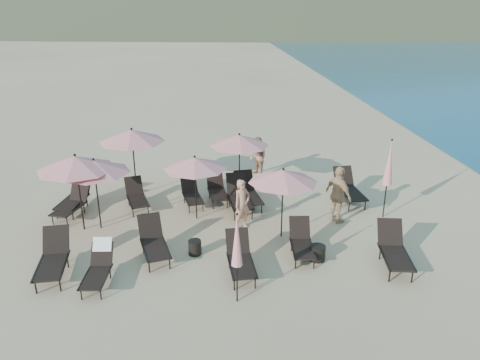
{
  "coord_description": "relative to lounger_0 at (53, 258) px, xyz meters",
  "views": [
    {
      "loc": [
        -1.07,
        -10.9,
        6.61
      ],
      "look_at": [
        -0.05,
        3.5,
        1.1
      ],
      "focal_mm": 35.0,
      "sensor_mm": 36.0,
      "label": 1
    }
  ],
  "objects": [
    {
      "name": "lounger_9",
      "position": [
        4.32,
        4.52,
        -0.06
      ],
      "size": [
        0.77,
        1.62,
        0.9
      ],
      "rotation": [
        0.0,
        0.0,
        0.12
      ],
      "color": "black",
      "rests_on": "ground"
    },
    {
      "name": "lounger_7",
      "position": [
        1.56,
        4.12,
        -0.06
      ],
      "size": [
        1.02,
        1.68,
        0.9
      ],
      "rotation": [
        0.0,
        0.0,
        0.29
      ],
      "color": "black",
      "rests_on": "ground"
    },
    {
      "name": "side_table_1",
      "position": [
        6.94,
        0.22,
        -0.27
      ],
      "size": [
        0.43,
        0.43,
        0.42
      ],
      "primitive_type": "cylinder",
      "color": "black",
      "rests_on": "ground"
    },
    {
      "name": "umbrella_open_5",
      "position": [
        0.64,
        2.61,
        1.55
      ],
      "size": [
        2.13,
        2.13,
        2.3
      ],
      "color": "black",
      "rests_on": "ground"
    },
    {
      "name": "lounger_6",
      "position": [
        -0.46,
        3.6,
        -0.05
      ],
      "size": [
        1.07,
        1.73,
        0.93
      ],
      "rotation": [
        0.0,
        0.0,
        -0.3
      ],
      "color": "black",
      "rests_on": "ground"
    },
    {
      "name": "umbrella_closed_0",
      "position": [
        4.63,
        -1.51,
        1.11
      ],
      "size": [
        0.27,
        0.27,
        2.29
      ],
      "color": "black",
      "rests_on": "ground"
    },
    {
      "name": "lounger_12",
      "position": [
        -0.5,
        4.12,
        -0.01
      ],
      "size": [
        0.98,
        1.84,
        1.0
      ],
      "rotation": [
        0.0,
        0.0,
        -0.19
      ],
      "color": "black",
      "rests_on": "ground"
    },
    {
      "name": "lounger_11",
      "position": [
        8.94,
        4.16,
        0.01
      ],
      "size": [
        0.83,
        1.87,
        1.05
      ],
      "rotation": [
        0.0,
        0.0,
        0.08
      ],
      "color": "black",
      "rests_on": "ground"
    },
    {
      "name": "lounger_10",
      "position": [
        5.36,
        4.07,
        -0.0
      ],
      "size": [
        0.94,
        1.86,
        1.02
      ],
      "rotation": [
        0.0,
        0.0,
        0.15
      ],
      "color": "black",
      "rests_on": "ground"
    },
    {
      "name": "lounger_4",
      "position": [
        6.55,
        0.51,
        -0.06
      ],
      "size": [
        0.68,
        1.58,
        0.89
      ],
      "rotation": [
        0.0,
        0.0,
        -0.06
      ],
      "color": "black",
      "rests_on": "ground"
    },
    {
      "name": "beachgoer_c",
      "position": [
        8.1,
        2.52,
        0.45
      ],
      "size": [
        0.9,
        1.18,
        1.87
      ],
      "primitive_type": "imported",
      "rotation": [
        0.0,
        0.0,
        2.04
      ],
      "color": "tan",
      "rests_on": "ground"
    },
    {
      "name": "lounger_0",
      "position": [
        0.0,
        0.0,
        0.0
      ],
      "size": [
        0.86,
        1.85,
        1.03
      ],
      "rotation": [
        0.0,
        0.0,
        0.1
      ],
      "color": "black",
      "rests_on": "ground"
    },
    {
      "name": "beachgoer_a",
      "position": [
        5.04,
        2.31,
        0.31
      ],
      "size": [
        0.69,
        0.64,
        1.59
      ],
      "primitive_type": "imported",
      "rotation": [
        0.0,
        0.0,
        0.6
      ],
      "color": "tan",
      "rests_on": "ground"
    },
    {
      "name": "beachgoer_b",
      "position": [
        6.03,
        6.97,
        0.31
      ],
      "size": [
        0.92,
        0.98,
        1.59
      ],
      "primitive_type": "imported",
      "rotation": [
        0.0,
        0.0,
        -1.0
      ],
      "color": "#AA7358",
      "rests_on": "ground"
    },
    {
      "name": "lounger_2",
      "position": [
        2.48,
        0.74,
        -0.02
      ],
      "size": [
        1.08,
        1.83,
        0.99
      ],
      "rotation": [
        0.0,
        0.0,
        0.27
      ],
      "color": "black",
      "rests_on": "ground"
    },
    {
      "name": "umbrella_open_3",
      "position": [
        1.38,
        5.31,
        1.74
      ],
      "size": [
        2.33,
        2.33,
        2.51
      ],
      "color": "black",
      "rests_on": "ground"
    },
    {
      "name": "ground",
      "position": [
        5.11,
        0.11,
        -0.48
      ],
      "size": [
        800.0,
        800.0,
        0.0
      ],
      "primitive_type": "plane",
      "color": "#D6BA8C",
      "rests_on": "ground"
    },
    {
      "name": "lounger_1",
      "position": [
        1.23,
        -0.43,
        -0.03
      ],
      "size": [
        0.64,
        1.55,
        0.94
      ],
      "rotation": [
        0.0,
        0.0,
        -0.06
      ],
      "color": "black",
      "rests_on": "ground"
    },
    {
      "name": "umbrella_open_0",
      "position": [
        0.14,
        2.56,
        1.69
      ],
      "size": [
        2.29,
        2.29,
        2.46
      ],
      "color": "black",
      "rests_on": "ground"
    },
    {
      "name": "lounger_8",
      "position": [
        3.43,
        4.22,
        -0.08
      ],
      "size": [
        0.88,
        1.57,
        0.85
      ],
      "rotation": [
        0.0,
        0.0,
        0.22
      ],
      "color": "black",
      "rests_on": "ground"
    },
    {
      "name": "umbrella_open_2",
      "position": [
        6.17,
        1.65,
        1.45
      ],
      "size": [
        2.03,
        2.03,
        2.19
      ],
      "color": "black",
      "rests_on": "ground"
    },
    {
      "name": "lounger_3",
      "position": [
        4.8,
        -0.27,
        -0.04
      ],
      "size": [
        0.74,
        1.69,
        0.95
      ],
      "rotation": [
        0.0,
        0.0,
        0.07
      ],
      "color": "black",
      "rests_on": "ground"
    },
    {
      "name": "lounger_5",
      "position": [
        8.9,
        -0.18,
        -0.0
      ],
      "size": [
        0.91,
        1.86,
        1.02
      ],
      "rotation": [
        0.0,
        0.0,
        -0.13
      ],
      "color": "black",
      "rests_on": "ground"
    },
    {
      "name": "lounger_13",
      "position": [
        5.04,
        3.72,
        0.01
      ],
      "size": [
        0.86,
        1.89,
        1.05
      ],
      "rotation": [
        0.0,
        0.0,
        0.09
      ],
      "color": "black",
      "rests_on": "ground"
    },
    {
      "name": "side_table_0",
      "position": [
        3.6,
        0.76,
        -0.27
      ],
      "size": [
        0.37,
        0.37,
        0.42
      ],
      "primitive_type": "cylinder",
      "color": "black",
      "rests_on": "ground"
    },
    {
      "name": "umbrella_open_4",
      "position": [
        5.15,
        5.12,
        1.54
      ],
      "size": [
        2.13,
        2.13,
        2.29
      ],
      "color": "black",
      "rests_on": "ground"
    },
    {
      "name": "umbrella_closed_1",
      "position": [
        9.72,
        2.77,
        1.37
      ],
      "size": [
        0.31,
        0.31,
        2.66
      ],
      "color": "black",
      "rests_on": "ground"
    },
    {
      "name": "umbrella_open_1",
      "position": [
        3.61,
        3.08,
        1.43
      ],
      "size": [
        2.01,
        2.01,
        2.16
      ],
      "color": "black",
      "rests_on": "ground"
    }
  ]
}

